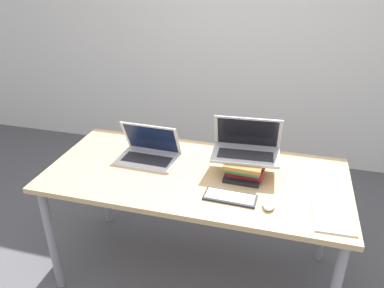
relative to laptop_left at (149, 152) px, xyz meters
The scene contains 8 objects.
wall_back 1.72m from the laptop_left, 79.03° to the left, with size 8.00×0.05×2.70m.
desk 0.34m from the laptop_left, 14.93° to the right, with size 1.68×0.79×0.75m.
laptop_left is the anchor object (origin of this frame).
book_stack 0.58m from the laptop_left, ahead, with size 0.21×0.29×0.10m.
laptop_on_books 0.58m from the laptop_left, ahead, with size 0.38×0.24×0.22m.
wireless_keyboard 0.61m from the laptop_left, 26.97° to the right, with size 0.27×0.12×0.01m.
mouse 0.79m from the laptop_left, 21.63° to the right, with size 0.06×0.11×0.03m.
notepad 1.08m from the laptop_left, 15.81° to the right, with size 0.19×0.27×0.01m.
Camera 1 is at (0.46, -1.35, 1.85)m, focal length 35.00 mm.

